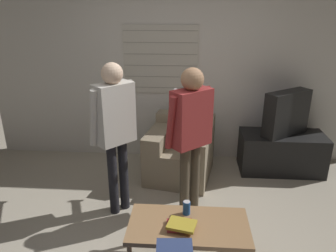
{
  "coord_description": "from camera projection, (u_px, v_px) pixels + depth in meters",
  "views": [
    {
      "loc": [
        0.24,
        -2.46,
        2.18
      ],
      "look_at": [
        0.02,
        0.61,
        1.0
      ],
      "focal_mm": 35.0,
      "sensor_mm": 36.0,
      "label": 1
    }
  ],
  "objects": [
    {
      "name": "ground_plane",
      "position": [
        161.0,
        248.0,
        3.08
      ],
      "size": [
        16.0,
        16.0,
        0.0
      ],
      "primitive_type": "plane",
      "color": "#B2A893"
    },
    {
      "name": "wall_back",
      "position": [
        173.0,
        71.0,
        4.52
      ],
      "size": [
        5.2,
        0.08,
        2.55
      ],
      "color": "silver",
      "rests_on": "ground_plane"
    },
    {
      "name": "armchair_beige",
      "position": [
        180.0,
        152.0,
        4.28
      ],
      "size": [
        0.92,
        0.97,
        0.77
      ],
      "rotation": [
        0.0,
        0.0,
        2.95
      ],
      "color": "gray",
      "rests_on": "ground_plane"
    },
    {
      "name": "coffee_table",
      "position": [
        188.0,
        228.0,
        2.77
      ],
      "size": [
        1.02,
        0.53,
        0.42
      ],
      "color": "#9E754C",
      "rests_on": "ground_plane"
    },
    {
      "name": "tv_stand",
      "position": [
        281.0,
        152.0,
        4.42
      ],
      "size": [
        1.09,
        0.52,
        0.53
      ],
      "color": "black",
      "rests_on": "ground_plane"
    },
    {
      "name": "tv",
      "position": [
        286.0,
        113.0,
        4.22
      ],
      "size": [
        0.65,
        0.55,
        0.59
      ],
      "rotation": [
        0.0,
        0.0,
        3.76
      ],
      "color": "black",
      "rests_on": "tv_stand"
    },
    {
      "name": "person_left_standing",
      "position": [
        114.0,
        122.0,
        3.3
      ],
      "size": [
        0.5,
        0.78,
        1.64
      ],
      "rotation": [
        0.0,
        0.0,
        0.81
      ],
      "color": "black",
      "rests_on": "ground_plane"
    },
    {
      "name": "person_right_standing",
      "position": [
        190.0,
        124.0,
        3.31
      ],
      "size": [
        0.5,
        0.8,
        1.59
      ],
      "rotation": [
        0.0,
        0.0,
        0.72
      ],
      "color": "#4C4233",
      "rests_on": "ground_plane"
    },
    {
      "name": "book_stack",
      "position": [
        181.0,
        225.0,
        2.7
      ],
      "size": [
        0.26,
        0.22,
        0.06
      ],
      "color": "maroon",
      "rests_on": "coffee_table"
    },
    {
      "name": "soda_can",
      "position": [
        187.0,
        208.0,
        2.87
      ],
      "size": [
        0.07,
        0.07,
        0.13
      ],
      "color": "#194C9E",
      "rests_on": "coffee_table"
    },
    {
      "name": "spare_remote",
      "position": [
        175.0,
        223.0,
        2.75
      ],
      "size": [
        0.09,
        0.14,
        0.02
      ],
      "rotation": [
        0.0,
        0.0,
        0.39
      ],
      "color": "black",
      "rests_on": "coffee_table"
    }
  ]
}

